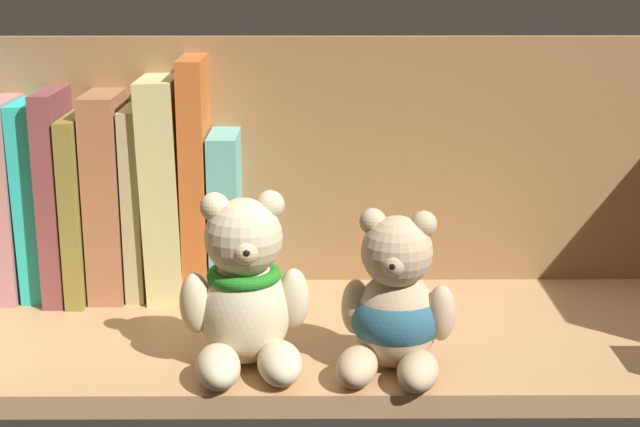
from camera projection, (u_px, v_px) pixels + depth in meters
The scene contains 13 objects.
shelf_board at pixel (351, 339), 90.09cm from camera, with size 78.47×27.41×2.00cm, color tan.
shelf_back_panel at pixel (347, 171), 100.45cm from camera, with size 80.87×1.20×27.48cm, color olive.
book_1 at pixel (12, 196), 97.37cm from camera, with size 2.22×10.49×19.91cm, color #AE7171.
book_2 at pixel (37, 197), 97.42cm from camera, with size 2.38×9.37×19.66cm, color #24B5A3.
book_3 at pixel (61, 192), 97.28cm from camera, with size 2.04×11.99×20.84cm, color brown.
book_4 at pixel (83, 203), 97.62cm from camera, with size 1.77×12.46×18.40cm, color olive.
book_5 at pixel (110, 193), 97.36cm from camera, with size 3.39×10.18×20.46cm, color #A26442.
book_6 at pixel (138, 200), 97.56cm from camera, with size 1.77×9.07×19.05cm, color tan.
book_7 at pixel (166, 186), 97.19cm from camera, with size 3.55×10.48×21.93cm, color #CFC27C.
book_8 at pixel (197, 177), 96.94cm from camera, with size 2.38×10.00×23.90cm, color #C25F27.
book_9 at pixel (226, 212), 97.95cm from camera, with size 2.86×9.16×16.48cm, color #61AFA5.
teddy_bear_larger at pixel (245, 294), 80.49cm from camera, with size 11.07×11.41×14.97cm.
teddy_bear_smaller at pixel (395, 308), 80.17cm from camera, with size 10.16×10.88×13.67cm.
Camera 1 is at (-3.40, -83.64, 36.42)cm, focal length 54.62 mm.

